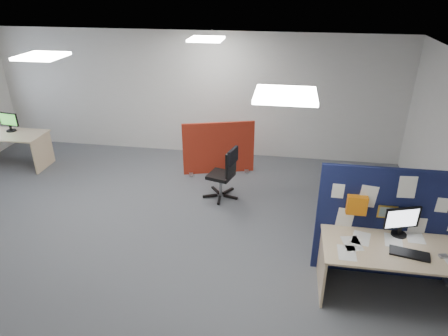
# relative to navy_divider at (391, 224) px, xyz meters

# --- Properties ---
(floor) EXTENTS (9.00, 9.00, 0.00)m
(floor) POSITION_rel_navy_divider_xyz_m (-3.46, 0.21, -0.81)
(floor) COLOR #4C4F53
(floor) RESTS_ON ground
(ceiling) EXTENTS (9.00, 7.00, 0.02)m
(ceiling) POSITION_rel_navy_divider_xyz_m (-3.46, 0.21, 1.89)
(ceiling) COLOR white
(ceiling) RESTS_ON wall_back
(wall_back) EXTENTS (9.00, 0.02, 2.70)m
(wall_back) POSITION_rel_navy_divider_xyz_m (-3.46, 3.71, 0.54)
(wall_back) COLOR silver
(wall_back) RESTS_ON floor
(ceiling_lights) EXTENTS (4.10, 4.10, 0.04)m
(ceiling_lights) POSITION_rel_navy_divider_xyz_m (-3.13, 0.88, 1.86)
(ceiling_lights) COLOR white
(ceiling_lights) RESTS_ON ceiling
(navy_divider) EXTENTS (1.94, 0.30, 1.60)m
(navy_divider) POSITION_rel_navy_divider_xyz_m (0.00, 0.00, 0.00)
(navy_divider) COLOR #0E1733
(navy_divider) RESTS_ON floor
(main_desk) EXTENTS (2.00, 0.89, 0.73)m
(main_desk) POSITION_rel_navy_divider_xyz_m (0.12, -0.35, -0.24)
(main_desk) COLOR #D1AE86
(main_desk) RESTS_ON floor
(monitor_main) EXTENTS (0.45, 0.19, 0.40)m
(monitor_main) POSITION_rel_navy_divider_xyz_m (0.08, -0.13, 0.15)
(monitor_main) COLOR black
(monitor_main) RESTS_ON main_desk
(keyboard) EXTENTS (0.48, 0.27, 0.02)m
(keyboard) POSITION_rel_navy_divider_xyz_m (0.12, -0.52, -0.06)
(keyboard) COLOR black
(keyboard) RESTS_ON main_desk
(mouse) EXTENTS (0.11, 0.08, 0.03)m
(mouse) POSITION_rel_navy_divider_xyz_m (0.50, -0.51, -0.06)
(mouse) COLOR #949499
(mouse) RESTS_ON main_desk
(red_divider) EXTENTS (1.41, 0.47, 1.09)m
(red_divider) POSITION_rel_navy_divider_xyz_m (-2.75, 2.71, -0.27)
(red_divider) COLOR #9B2B14
(red_divider) RESTS_ON floor
(second_desk) EXTENTS (1.48, 0.74, 0.73)m
(second_desk) POSITION_rel_navy_divider_xyz_m (-7.14, 2.38, -0.26)
(second_desk) COLOR #D1AE86
(second_desk) RESTS_ON floor
(monitor_second) EXTENTS (0.44, 0.20, 0.40)m
(monitor_second) POSITION_rel_navy_divider_xyz_m (-7.18, 2.49, 0.15)
(monitor_second) COLOR black
(monitor_second) RESTS_ON second_desk
(office_chair) EXTENTS (0.66, 0.63, 0.99)m
(office_chair) POSITION_rel_navy_divider_xyz_m (-2.44, 1.69, -0.25)
(office_chair) COLOR black
(office_chair) RESTS_ON floor
(desk_papers) EXTENTS (1.45, 0.78, 0.00)m
(desk_papers) POSITION_rel_navy_divider_xyz_m (-0.11, -0.38, -0.07)
(desk_papers) COLOR white
(desk_papers) RESTS_ON main_desk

